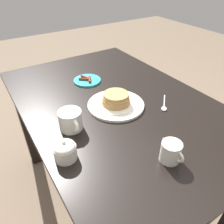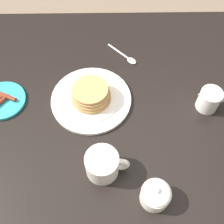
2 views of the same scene
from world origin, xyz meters
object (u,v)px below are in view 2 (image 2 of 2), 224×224
Objects in this scene: pancake_plate at (91,97)px; spoon at (127,57)px; coffee_mug at (103,164)px; creamer_pitcher at (209,99)px; side_plate_bacon at (3,100)px; sugar_bowl at (156,195)px.

spoon is at bearing 56.39° from pancake_plate.
coffee_mug is 1.19× the size of creamer_pitcher.
side_plate_bacon is 1.22× the size of coffee_mug.
creamer_pitcher is at bearing -4.31° from pancake_plate.
coffee_mug is at bearing 148.83° from sugar_bowl.
creamer_pitcher is (0.34, 0.22, -0.00)m from coffee_mug.
pancake_plate is at bearing 175.69° from creamer_pitcher.
spoon is at bearing 95.91° from sugar_bowl.
sugar_bowl is at bearing -61.23° from pancake_plate.
coffee_mug reaches higher than pancake_plate.
spoon is (0.42, 0.19, -0.00)m from side_plate_bacon.
sugar_bowl reaches higher than side_plate_bacon.
coffee_mug reaches higher than sugar_bowl.
creamer_pitcher is 0.36m from sugar_bowl.
side_plate_bacon is 1.45× the size of creamer_pitcher.
coffee_mug is 0.45m from spoon.
spoon is at bearing 78.99° from coffee_mug.
coffee_mug is at bearing -101.01° from spoon.
creamer_pitcher reaches higher than side_plate_bacon.
creamer_pitcher reaches higher than sugar_bowl.
creamer_pitcher reaches higher than coffee_mug.
side_plate_bacon is at bearing -155.76° from spoon.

